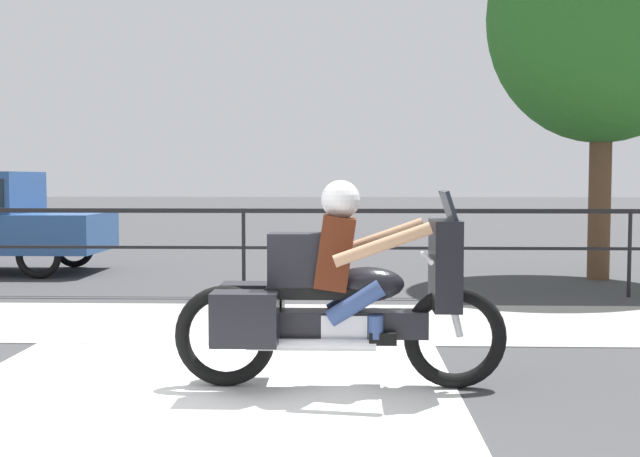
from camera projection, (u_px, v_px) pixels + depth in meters
The scene contains 6 objects.
ground_plane at pixel (138, 414), 5.34m from camera, with size 120.00×120.00×0.00m, color #38383A.
sidewalk_band at pixel (220, 322), 8.73m from camera, with size 44.00×2.40×0.01m, color #99968E.
crosswalk_band at pixel (181, 423), 5.13m from camera, with size 3.76×6.00×0.01m, color silver.
fence_railing at pixel (244, 227), 10.69m from camera, with size 36.00×0.05×1.16m.
motorcycle at pixel (336, 295), 5.98m from camera, with size 2.49×0.76×1.56m.
tree_behind_sign at pixel (604, 16), 12.19m from camera, with size 3.52×3.52×5.98m.
Camera 1 is at (1.40, -5.21, 1.58)m, focal length 45.00 mm.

